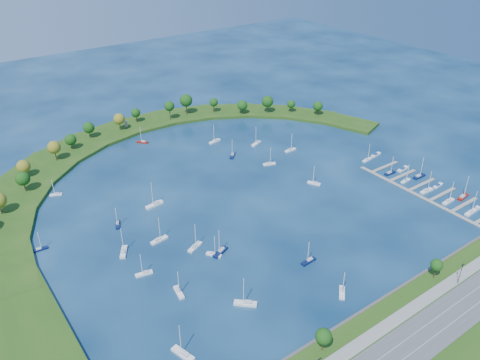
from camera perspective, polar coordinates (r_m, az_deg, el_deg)
ground at (r=266.10m, az=-0.24°, el=-1.49°), size 700.00×700.00×0.00m
south_shoreline at (r=200.15m, az=21.57°, el=-16.06°), size 420.00×43.10×11.60m
breakwater at (r=284.39m, az=-13.67°, el=0.02°), size 286.74×247.64×2.00m
breakwater_trees at (r=320.33m, az=-11.89°, el=5.57°), size 243.05×91.42×15.63m
harbor_tower at (r=351.51m, az=-13.38°, el=6.50°), size 2.60×2.60×4.12m
dock_system at (r=285.72m, az=21.29°, el=-1.29°), size 24.28×82.00×1.60m
moored_boat_0 at (r=258.03m, az=-10.10°, el=-2.84°), size 10.28×4.20×14.67m
moored_boat_1 at (r=180.68m, az=-6.77°, el=-19.77°), size 5.17×9.88×13.98m
moored_boat_2 at (r=220.39m, az=-3.14°, el=-8.75°), size 5.72×7.18×10.69m
moored_boat_3 at (r=213.98m, az=-11.32°, el=-10.77°), size 7.81×3.59×11.09m
moored_boat_4 at (r=324.17m, az=-3.00°, el=4.67°), size 9.08×4.04×12.90m
moored_boat_5 at (r=231.71m, az=-9.58°, el=-6.98°), size 9.07×3.68×12.96m
moored_boat_6 at (r=320.85m, az=1.95°, el=4.42°), size 8.91×5.32×12.66m
moored_boat_7 at (r=313.30m, az=6.00°, el=3.60°), size 8.19×2.61×11.91m
moored_boat_8 at (r=221.58m, az=-2.34°, el=-8.46°), size 9.34×5.69×13.29m
moored_boat_9 at (r=225.33m, az=-5.37°, el=-7.85°), size 8.87×5.62×12.67m
moored_boat_10 at (r=241.47m, az=-22.63°, el=-7.52°), size 6.80×2.38×9.82m
moored_boat_11 at (r=227.71m, az=-13.65°, el=-8.23°), size 6.74×8.93×13.12m
moored_boat_12 at (r=202.93m, az=-7.28°, el=-13.00°), size 3.57×8.33×11.85m
moored_boat_13 at (r=246.68m, az=-14.32°, el=-5.07°), size 4.70×7.48×10.67m
moored_boat_14 at (r=205.60m, az=12.02°, el=-12.84°), size 7.22×6.99×11.55m
moored_boat_15 at (r=304.51m, az=-0.90°, el=2.97°), size 7.48×7.42×12.10m
moored_boat_16 at (r=218.54m, az=8.15°, el=-9.44°), size 7.86×2.65×11.38m
moored_boat_17 at (r=281.92m, az=-21.03°, el=-1.55°), size 6.72×4.09×9.57m
moored_boat_18 at (r=196.67m, az=0.67°, el=-14.37°), size 8.42×8.18×13.48m
moored_boat_19 at (r=276.95m, az=8.79°, el=-0.32°), size 5.45×7.74×11.21m
moored_boat_20 at (r=295.00m, az=3.47°, el=1.98°), size 8.05×4.65×11.43m
moored_boat_21 at (r=329.25m, az=-11.50°, el=4.49°), size 6.89×7.18×11.43m
docked_boat_0 at (r=275.17m, az=25.73°, el=-3.42°), size 8.99×3.01×13.01m
docked_boat_2 at (r=280.11m, az=23.50°, el=-2.29°), size 8.56×2.75×12.44m
docked_boat_3 at (r=287.58m, az=24.96°, el=-1.78°), size 9.29×3.74×13.27m
docked_boat_4 at (r=285.75m, az=21.28°, el=-1.15°), size 8.89×2.67×12.99m
docked_boat_5 at (r=293.96m, az=22.45°, el=-0.59°), size 7.82×2.95×1.56m
docked_boat_6 at (r=292.25m, az=19.07°, el=-0.02°), size 7.40×2.64×10.66m
docked_boat_7 at (r=299.42m, az=20.49°, el=0.45°), size 8.80×2.54×12.91m
docked_boat_8 at (r=297.72m, az=17.38°, el=0.84°), size 7.86×2.48×11.43m
docked_boat_9 at (r=304.92m, az=18.78°, el=1.26°), size 9.27×3.60×1.84m
docked_boat_10 at (r=309.76m, az=14.87°, el=2.39°), size 7.77×2.93×11.15m
docked_boat_11 at (r=317.85m, az=15.83°, el=2.92°), size 8.47×3.50×1.68m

